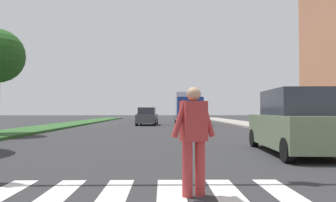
# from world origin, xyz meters

# --- Properties ---
(ground_plane) EXTENTS (140.00, 140.00, 0.00)m
(ground_plane) POSITION_xyz_m (0.00, 30.00, 0.00)
(ground_plane) COLOR #2D2D30
(crosswalk) EXTENTS (5.85, 2.20, 0.01)m
(crosswalk) POSITION_xyz_m (0.00, 8.37, 0.00)
(crosswalk) COLOR silver
(crosswalk) RESTS_ON ground_plane
(median_strip) EXTENTS (2.96, 64.00, 0.15)m
(median_strip) POSITION_xyz_m (-7.79, 28.00, 0.07)
(median_strip) COLOR #2D5B28
(median_strip) RESTS_ON ground_plane
(sidewalk_right) EXTENTS (3.00, 64.00, 0.15)m
(sidewalk_right) POSITION_xyz_m (8.66, 28.00, 0.07)
(sidewalk_right) COLOR #9E9991
(sidewalk_right) RESTS_ON ground_plane
(pedestrian_performer) EXTENTS (0.73, 0.36, 1.69)m
(pedestrian_performer) POSITION_xyz_m (1.25, 8.30, 0.93)
(pedestrian_performer) COLOR #B23333
(pedestrian_performer) RESTS_ON ground_plane
(suv_crossing) EXTENTS (2.19, 4.70, 1.97)m
(suv_crossing) POSITION_xyz_m (4.90, 13.21, 0.93)
(suv_crossing) COLOR gray
(suv_crossing) RESTS_ON ground_plane
(sedan_midblock) EXTENTS (1.94, 4.30, 1.62)m
(sedan_midblock) POSITION_xyz_m (-0.66, 33.32, 0.76)
(sedan_midblock) COLOR #474C51
(sedan_midblock) RESTS_ON ground_plane
(sedan_distant) EXTENTS (2.02, 4.47, 1.68)m
(sedan_distant) POSITION_xyz_m (-1.56, 44.39, 0.78)
(sedan_distant) COLOR #474C51
(sedan_distant) RESTS_ON ground_plane
(truck_box_delivery) EXTENTS (2.40, 6.20, 3.10)m
(truck_box_delivery) POSITION_xyz_m (3.22, 34.73, 1.63)
(truck_box_delivery) COLOR navy
(truck_box_delivery) RESTS_ON ground_plane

